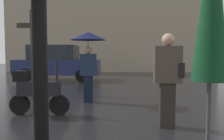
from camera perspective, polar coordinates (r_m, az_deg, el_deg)
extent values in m
cylinder|color=black|center=(1.63, -16.76, -3.00)|extent=(0.10, 0.10, 2.41)
cube|color=black|center=(6.92, -5.67, -4.51)|extent=(0.25, 0.16, 0.77)
cube|color=#1E2D47|center=(6.86, -5.71, 1.26)|extent=(0.46, 0.21, 0.62)
sphere|color=tan|center=(6.85, -5.73, 4.75)|extent=(0.21, 0.21, 0.21)
cylinder|color=black|center=(6.85, -5.74, 5.89)|extent=(0.02, 0.02, 0.30)
cone|color=#0F173F|center=(6.87, -5.76, 8.10)|extent=(1.02, 1.02, 0.23)
cube|color=#2A241E|center=(4.68, 13.04, -8.17)|extent=(0.28, 0.18, 0.85)
cube|color=#473D33|center=(4.58, 13.19, 1.29)|extent=(0.51, 0.23, 0.69)
sphere|color=tan|center=(4.59, 13.28, 7.07)|extent=(0.24, 0.24, 0.24)
cube|color=black|center=(4.64, 15.94, 0.00)|extent=(0.12, 0.24, 0.28)
cylinder|color=black|center=(5.61, -12.49, -8.18)|extent=(0.46, 0.09, 0.46)
cylinder|color=black|center=(5.91, -21.20, -7.74)|extent=(0.46, 0.09, 0.46)
cube|color=black|center=(5.68, -17.04, -4.22)|extent=(0.92, 0.32, 0.32)
cube|color=black|center=(5.80, -20.95, -1.36)|extent=(0.28, 0.28, 0.24)
cylinder|color=black|center=(5.52, -13.06, -0.73)|extent=(0.06, 0.06, 0.55)
cube|color=#1E234C|center=(12.85, -12.71, 0.75)|extent=(4.32, 1.80, 0.76)
cube|color=black|center=(12.89, -13.69, 4.11)|extent=(2.38, 1.66, 0.75)
cylinder|color=black|center=(13.48, -5.91, -0.65)|extent=(0.66, 0.18, 0.66)
cylinder|color=black|center=(11.70, -7.15, -1.35)|extent=(0.66, 0.18, 0.66)
cylinder|color=black|center=(14.15, -17.25, -0.59)|extent=(0.66, 0.18, 0.66)
cylinder|color=black|center=(12.47, -20.00, -1.23)|extent=(0.66, 0.18, 0.66)
cylinder|color=black|center=(9.14, -18.68, 4.26)|extent=(0.08, 0.08, 2.97)
cube|color=#33281E|center=(9.14, -17.18, 12.05)|extent=(0.56, 0.04, 0.18)
cube|color=#33281E|center=(9.29, -20.33, 9.98)|extent=(0.52, 0.04, 0.18)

